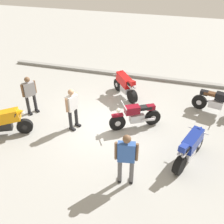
% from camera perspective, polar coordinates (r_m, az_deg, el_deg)
% --- Properties ---
extents(ground_plane, '(40.00, 40.00, 0.00)m').
position_cam_1_polar(ground_plane, '(10.67, -1.41, -2.27)').
color(ground_plane, '#9E9E99').
extents(curb_edge, '(14.00, 0.30, 0.15)m').
position_cam_1_polar(curb_edge, '(14.52, 4.12, 7.98)').
color(curb_edge, gray).
rests_on(curb_edge, ground).
extents(motorcycle_maroon_cruiser, '(1.85, 1.18, 1.09)m').
position_cam_1_polar(motorcycle_maroon_cruiser, '(10.17, 5.20, -0.83)').
color(motorcycle_maroon_cruiser, black).
rests_on(motorcycle_maroon_cruiser, ground).
extents(motorcycle_red_sportbike, '(1.49, 1.54, 1.14)m').
position_cam_1_polar(motorcycle_red_sportbike, '(12.31, 2.82, 5.98)').
color(motorcycle_red_sportbike, black).
rests_on(motorcycle_red_sportbike, ground).
extents(motorcycle_orange_sportbike, '(1.84, 1.06, 1.14)m').
position_cam_1_polar(motorcycle_orange_sportbike, '(10.46, -22.24, -1.90)').
color(motorcycle_orange_sportbike, black).
rests_on(motorcycle_orange_sportbike, ground).
extents(motorcycle_black_cruiser, '(2.05, 0.87, 1.09)m').
position_cam_1_polar(motorcycle_black_cruiser, '(11.87, 21.88, 1.99)').
color(motorcycle_black_cruiser, black).
rests_on(motorcycle_black_cruiser, ground).
extents(motorcycle_blue_sportbike, '(0.99, 1.87, 1.14)m').
position_cam_1_polar(motorcycle_blue_sportbike, '(8.90, 16.68, -7.27)').
color(motorcycle_blue_sportbike, black).
rests_on(motorcycle_blue_sportbike, ground).
extents(person_in_white_shirt, '(0.43, 0.65, 1.68)m').
position_cam_1_polar(person_in_white_shirt, '(9.98, -8.62, 1.19)').
color(person_in_white_shirt, '#262628').
rests_on(person_in_white_shirt, ground).
extents(person_in_blue_shirt, '(0.68, 0.38, 1.78)m').
position_cam_1_polar(person_in_blue_shirt, '(7.56, 3.11, -9.61)').
color(person_in_blue_shirt, '#59595B').
rests_on(person_in_blue_shirt, ground).
extents(person_in_gray_shirt, '(0.49, 0.59, 1.66)m').
position_cam_1_polar(person_in_gray_shirt, '(11.36, -17.48, 3.99)').
color(person_in_gray_shirt, '#262628').
rests_on(person_in_gray_shirt, ground).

